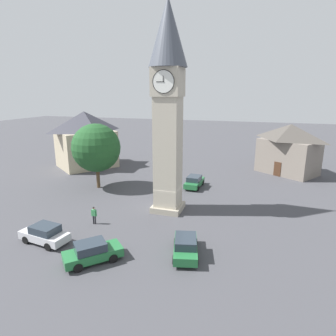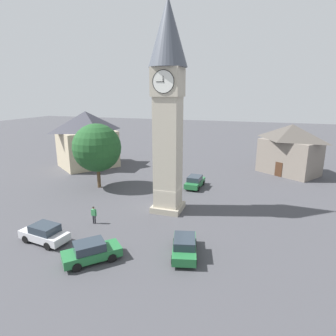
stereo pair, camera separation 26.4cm
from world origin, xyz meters
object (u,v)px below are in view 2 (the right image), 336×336
at_px(tree, 97,148).
at_px(building_terrace_right, 290,149).
at_px(car_silver_kerb, 184,246).
at_px(car_white_side, 44,233).
at_px(car_blue_kerb, 91,252).
at_px(car_red_corner, 195,182).
at_px(clock_tower, 168,92).
at_px(building_shop_left, 87,139).
at_px(pedestrian, 94,213).

relative_size(tree, building_terrace_right, 0.83).
distance_m(car_silver_kerb, car_white_side, 11.46).
bearing_deg(car_white_side, car_blue_kerb, 167.00).
relative_size(car_blue_kerb, tree, 0.50).
distance_m(car_silver_kerb, car_red_corner, 16.11).
xyz_separation_m(clock_tower, building_terrace_right, (-12.83, -18.94, -8.08)).
relative_size(car_silver_kerb, building_shop_left, 0.39).
bearing_deg(building_terrace_right, pedestrian, 52.82).
bearing_deg(car_white_side, clock_tower, -128.36).
height_order(clock_tower, car_silver_kerb, clock_tower).
distance_m(car_white_side, building_terrace_right, 35.03).
height_order(clock_tower, pedestrian, clock_tower).
bearing_deg(car_red_corner, clock_tower, 83.10).
relative_size(pedestrian, building_terrace_right, 0.17).
height_order(car_white_side, building_terrace_right, building_terrace_right).
xyz_separation_m(clock_tower, car_silver_kerb, (-3.87, 7.77, -11.10)).
relative_size(clock_tower, car_white_side, 4.71).
bearing_deg(car_blue_kerb, building_terrace_right, -117.08).
relative_size(car_red_corner, building_shop_left, 0.37).
bearing_deg(car_white_side, building_shop_left, -64.54).
xyz_separation_m(car_silver_kerb, building_shop_left, (22.18, -21.11, 3.83)).
bearing_deg(car_white_side, pedestrian, -115.03).
bearing_deg(building_shop_left, car_red_corner, 164.75).
distance_m(pedestrian, building_terrace_right, 30.47).
relative_size(car_white_side, pedestrian, 2.55).
xyz_separation_m(car_blue_kerb, car_silver_kerb, (-6.16, -2.86, 0.00)).
bearing_deg(car_white_side, tree, -76.49).
height_order(car_blue_kerb, car_white_side, same).
relative_size(clock_tower, building_shop_left, 1.80).
distance_m(building_shop_left, building_terrace_right, 31.65).
relative_size(clock_tower, tree, 2.47).
distance_m(clock_tower, pedestrian, 13.25).
bearing_deg(pedestrian, car_silver_kerb, 164.81).
bearing_deg(car_silver_kerb, building_shop_left, -43.58).
distance_m(car_blue_kerb, building_shop_left, 29.09).
distance_m(car_blue_kerb, car_red_corner, 19.00).
height_order(car_silver_kerb, building_shop_left, building_shop_left).
relative_size(car_red_corner, tree, 0.51).
height_order(clock_tower, car_red_corner, clock_tower).
relative_size(clock_tower, car_red_corner, 4.82).
distance_m(car_white_side, pedestrian, 4.65).
xyz_separation_m(car_blue_kerb, building_terrace_right, (-15.12, -29.58, 3.02)).
xyz_separation_m(car_red_corner, building_terrace_right, (-11.85, -10.87, 3.02)).
relative_size(car_blue_kerb, car_red_corner, 0.98).
bearing_deg(car_silver_kerb, car_blue_kerb, 24.89).
bearing_deg(pedestrian, building_shop_left, -55.40).
bearing_deg(clock_tower, car_blue_kerb, 77.82).
bearing_deg(building_shop_left, clock_tower, 143.93).
height_order(pedestrian, building_terrace_right, building_terrace_right).
bearing_deg(building_shop_left, pedestrian, 124.60).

